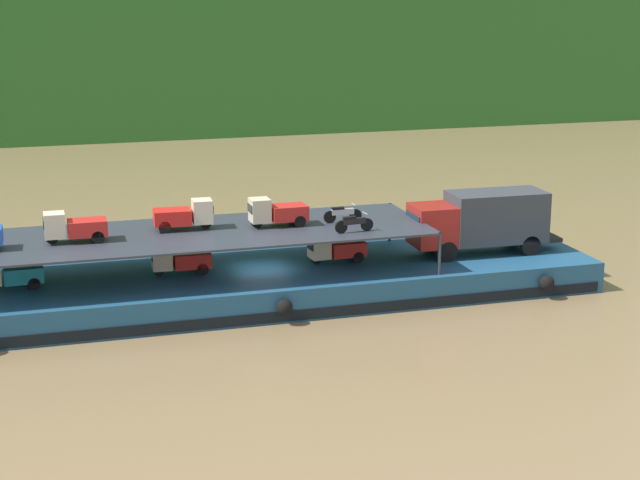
{
  "coord_description": "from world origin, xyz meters",
  "views": [
    {
      "loc": [
        -10.61,
        -44.95,
        14.79
      ],
      "look_at": [
        2.82,
        0.0,
        2.7
      ],
      "focal_mm": 56.81,
      "sensor_mm": 36.0,
      "label": 1
    }
  ],
  "objects_px": {
    "cargo_barge": "(263,284)",
    "mini_truck_lower_mid": "(336,248)",
    "motorcycle_upper_centre": "(342,213)",
    "mini_truck_upper_mid": "(74,227)",
    "mini_truck_upper_fore": "(184,215)",
    "mini_truck_lower_aft": "(180,259)",
    "mini_truck_upper_bow": "(277,212)",
    "motorcycle_upper_port": "(354,223)",
    "mini_truck_lower_stern": "(10,274)",
    "covered_lorry": "(482,220)"
  },
  "relations": [
    {
      "from": "cargo_barge",
      "to": "motorcycle_upper_port",
      "type": "distance_m",
      "value": 5.37
    },
    {
      "from": "mini_truck_upper_mid",
      "to": "mini_truck_upper_bow",
      "type": "distance_m",
      "value": 9.35
    },
    {
      "from": "cargo_barge",
      "to": "mini_truck_upper_fore",
      "type": "distance_m",
      "value": 5.0
    },
    {
      "from": "cargo_barge",
      "to": "mini_truck_lower_stern",
      "type": "xyz_separation_m",
      "value": [
        -11.47,
        0.1,
        1.44
      ]
    },
    {
      "from": "cargo_barge",
      "to": "motorcycle_upper_port",
      "type": "xyz_separation_m",
      "value": [
        3.84,
        -2.0,
        3.18
      ]
    },
    {
      "from": "mini_truck_lower_mid",
      "to": "mini_truck_upper_bow",
      "type": "xyz_separation_m",
      "value": [
        -2.91,
        -0.04,
        2.0
      ]
    },
    {
      "from": "motorcycle_upper_centre",
      "to": "mini_truck_lower_mid",
      "type": "bearing_deg",
      "value": 149.36
    },
    {
      "from": "mini_truck_lower_aft",
      "to": "mini_truck_upper_mid",
      "type": "height_order",
      "value": "mini_truck_upper_mid"
    },
    {
      "from": "motorcycle_upper_centre",
      "to": "motorcycle_upper_port",
      "type": "bearing_deg",
      "value": -92.78
    },
    {
      "from": "mini_truck_lower_aft",
      "to": "mini_truck_upper_mid",
      "type": "bearing_deg",
      "value": -173.17
    },
    {
      "from": "mini_truck_lower_aft",
      "to": "mini_truck_upper_bow",
      "type": "height_order",
      "value": "mini_truck_upper_bow"
    },
    {
      "from": "covered_lorry",
      "to": "mini_truck_upper_mid",
      "type": "xyz_separation_m",
      "value": [
        -19.71,
        0.16,
        1.0
      ]
    },
    {
      "from": "covered_lorry",
      "to": "motorcycle_upper_centre",
      "type": "bearing_deg",
      "value": 177.07
    },
    {
      "from": "mini_truck_upper_mid",
      "to": "mini_truck_lower_aft",
      "type": "bearing_deg",
      "value": 6.83
    },
    {
      "from": "cargo_barge",
      "to": "mini_truck_lower_mid",
      "type": "height_order",
      "value": "mini_truck_lower_mid"
    },
    {
      "from": "mini_truck_lower_mid",
      "to": "motorcycle_upper_port",
      "type": "xyz_separation_m",
      "value": [
        0.18,
        -2.19,
        1.74
      ]
    },
    {
      "from": "covered_lorry",
      "to": "mini_truck_upper_fore",
      "type": "relative_size",
      "value": 2.83
    },
    {
      "from": "mini_truck_upper_mid",
      "to": "mini_truck_upper_fore",
      "type": "height_order",
      "value": "same"
    },
    {
      "from": "mini_truck_lower_aft",
      "to": "covered_lorry",
      "type": "bearing_deg",
      "value": -2.75
    },
    {
      "from": "mini_truck_upper_bow",
      "to": "motorcycle_upper_centre",
      "type": "xyz_separation_m",
      "value": [
        3.19,
        -0.13,
        -0.26
      ]
    },
    {
      "from": "motorcycle_upper_port",
      "to": "motorcycle_upper_centre",
      "type": "height_order",
      "value": "same"
    },
    {
      "from": "mini_truck_upper_fore",
      "to": "mini_truck_lower_stern",
      "type": "bearing_deg",
      "value": -175.31
    },
    {
      "from": "mini_truck_upper_bow",
      "to": "cargo_barge",
      "type": "bearing_deg",
      "value": -168.68
    },
    {
      "from": "motorcycle_upper_centre",
      "to": "mini_truck_lower_aft",
      "type": "bearing_deg",
      "value": 177.41
    },
    {
      "from": "motorcycle_upper_port",
      "to": "motorcycle_upper_centre",
      "type": "xyz_separation_m",
      "value": [
        0.1,
        2.02,
        0.0
      ]
    },
    {
      "from": "covered_lorry",
      "to": "motorcycle_upper_port",
      "type": "xyz_separation_m",
      "value": [
        -7.27,
        -1.66,
        0.74
      ]
    },
    {
      "from": "cargo_barge",
      "to": "mini_truck_lower_mid",
      "type": "distance_m",
      "value": 3.93
    },
    {
      "from": "cargo_barge",
      "to": "mini_truck_lower_aft",
      "type": "height_order",
      "value": "mini_truck_lower_aft"
    },
    {
      "from": "motorcycle_upper_port",
      "to": "cargo_barge",
      "type": "bearing_deg",
      "value": 152.46
    },
    {
      "from": "mini_truck_lower_mid",
      "to": "cargo_barge",
      "type": "bearing_deg",
      "value": -177.06
    },
    {
      "from": "mini_truck_upper_mid",
      "to": "motorcycle_upper_port",
      "type": "height_order",
      "value": "mini_truck_upper_mid"
    },
    {
      "from": "mini_truck_lower_aft",
      "to": "mini_truck_upper_bow",
      "type": "xyz_separation_m",
      "value": [
        4.63,
        -0.23,
        2.0
      ]
    },
    {
      "from": "mini_truck_upper_mid",
      "to": "mini_truck_upper_bow",
      "type": "xyz_separation_m",
      "value": [
        9.34,
        0.34,
        0.0
      ]
    },
    {
      "from": "mini_truck_lower_stern",
      "to": "mini_truck_upper_mid",
      "type": "distance_m",
      "value": 3.51
    },
    {
      "from": "covered_lorry",
      "to": "motorcycle_upper_port",
      "type": "distance_m",
      "value": 7.49
    },
    {
      "from": "cargo_barge",
      "to": "mini_truck_lower_aft",
      "type": "relative_size",
      "value": 11.62
    },
    {
      "from": "mini_truck_upper_bow",
      "to": "mini_truck_lower_stern",
      "type": "bearing_deg",
      "value": -179.79
    },
    {
      "from": "mini_truck_lower_aft",
      "to": "motorcycle_upper_port",
      "type": "relative_size",
      "value": 1.46
    },
    {
      "from": "mini_truck_lower_stern",
      "to": "motorcycle_upper_port",
      "type": "bearing_deg",
      "value": -7.82
    },
    {
      "from": "mini_truck_lower_stern",
      "to": "mini_truck_lower_aft",
      "type": "relative_size",
      "value": 1.0
    },
    {
      "from": "mini_truck_upper_mid",
      "to": "mini_truck_lower_mid",
      "type": "bearing_deg",
      "value": 1.76
    },
    {
      "from": "covered_lorry",
      "to": "cargo_barge",
      "type": "bearing_deg",
      "value": 178.23
    },
    {
      "from": "mini_truck_lower_stern",
      "to": "mini_truck_upper_mid",
      "type": "bearing_deg",
      "value": -5.8
    },
    {
      "from": "mini_truck_lower_mid",
      "to": "motorcycle_upper_centre",
      "type": "xyz_separation_m",
      "value": [
        0.28,
        -0.17,
        1.74
      ]
    },
    {
      "from": "cargo_barge",
      "to": "mini_truck_lower_aft",
      "type": "xyz_separation_m",
      "value": [
        -3.88,
        0.38,
        1.44
      ]
    },
    {
      "from": "mini_truck_upper_mid",
      "to": "mini_truck_upper_fore",
      "type": "distance_m",
      "value": 5.13
    },
    {
      "from": "motorcycle_upper_port",
      "to": "mini_truck_lower_aft",
      "type": "bearing_deg",
      "value": 162.88
    },
    {
      "from": "mini_truck_lower_aft",
      "to": "mini_truck_lower_stern",
      "type": "bearing_deg",
      "value": -177.94
    },
    {
      "from": "mini_truck_lower_stern",
      "to": "motorcycle_upper_centre",
      "type": "relative_size",
      "value": 1.46
    },
    {
      "from": "cargo_barge",
      "to": "motorcycle_upper_centre",
      "type": "xyz_separation_m",
      "value": [
        3.93,
        0.02,
        3.18
      ]
    }
  ]
}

